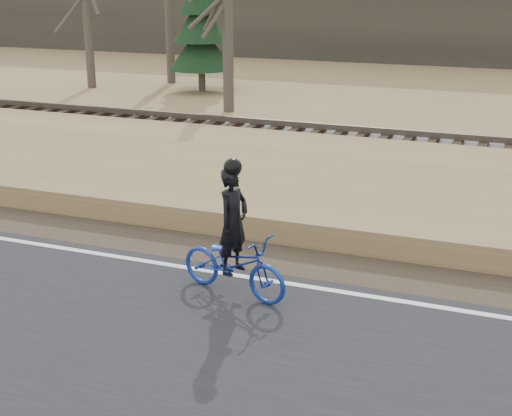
% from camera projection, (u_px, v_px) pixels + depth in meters
% --- Properties ---
extents(ground, '(120.00, 120.00, 0.00)m').
position_uv_depth(ground, '(197.00, 279.00, 11.08)').
color(ground, '#9A7B4E').
rests_on(ground, ground).
extents(road, '(120.00, 6.00, 0.06)m').
position_uv_depth(road, '(111.00, 353.00, 8.86)').
color(road, black).
rests_on(road, ground).
extents(edge_line, '(120.00, 0.12, 0.01)m').
position_uv_depth(edge_line, '(203.00, 270.00, 11.24)').
color(edge_line, silver).
rests_on(edge_line, road).
extents(shoulder, '(120.00, 1.60, 0.04)m').
position_uv_depth(shoulder, '(228.00, 251.00, 12.14)').
color(shoulder, '#473A2B').
rests_on(shoulder, ground).
extents(embankment, '(120.00, 5.00, 0.44)m').
position_uv_depth(embankment, '(285.00, 191.00, 14.73)').
color(embankment, '#9A7B4E').
rests_on(embankment, ground).
extents(ballast, '(120.00, 3.00, 0.45)m').
position_uv_depth(ballast, '(333.00, 150.00, 18.10)').
color(ballast, slate).
rests_on(ballast, ground).
extents(railroad, '(120.00, 2.40, 0.29)m').
position_uv_depth(railroad, '(333.00, 139.00, 18.00)').
color(railroad, black).
rests_on(railroad, ballast).
extents(treeline_backdrop, '(120.00, 4.00, 6.00)m').
position_uv_depth(treeline_backdrop, '(446.00, 3.00, 36.71)').
color(treeline_backdrop, '#383328').
rests_on(treeline_backdrop, ground).
extents(cyclist, '(1.88, 1.03, 2.04)m').
position_uv_depth(cyclist, '(234.00, 253.00, 10.24)').
color(cyclist, navy).
rests_on(cyclist, road).
extents(bare_tree_far_left, '(0.36, 0.36, 6.92)m').
position_uv_depth(bare_tree_far_left, '(86.00, 0.00, 28.20)').
color(bare_tree_far_left, '#50473A').
rests_on(bare_tree_far_left, ground).
extents(bare_tree_near_left, '(0.36, 0.36, 6.61)m').
position_uv_depth(bare_tree_near_left, '(228.00, 11.00, 23.25)').
color(bare_tree_near_left, '#50473A').
rests_on(bare_tree_near_left, ground).
extents(conifer, '(2.60, 2.60, 5.73)m').
position_uv_depth(conifer, '(201.00, 21.00, 27.59)').
color(conifer, '#50473A').
rests_on(conifer, ground).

